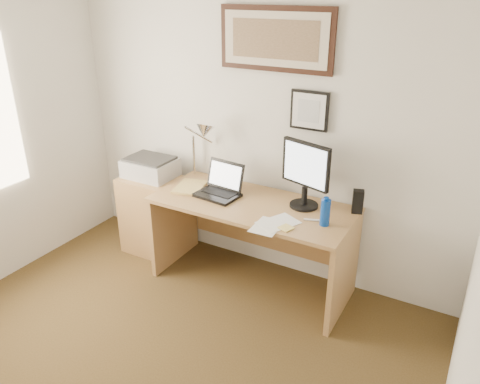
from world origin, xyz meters
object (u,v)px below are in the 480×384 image
Objects in this scene: desk at (257,225)px; lcd_monitor at (305,172)px; side_cabinet at (152,214)px; book at (178,186)px; printer at (150,167)px; laptop at (220,188)px; water_bottle at (325,213)px.

lcd_monitor is (0.38, 0.05, 0.53)m from desk.
side_cabinet is at bearing -176.68° from lcd_monitor.
book is 0.69× the size of printer.
side_cabinet is at bearing 177.79° from laptop.
laptop is at bearing -5.07° from printer.
side_cabinet is 0.55m from book.
side_cabinet is 2.02× the size of laptop.
laptop is at bearing -2.21° from side_cabinet.
water_bottle is 0.38× the size of lcd_monitor.
side_cabinet is 1.40× the size of lcd_monitor.
water_bottle is 0.37m from lcd_monitor.
printer is (-0.39, 0.12, 0.06)m from book.
desk is 1.12m from printer.
desk is 4.42× the size of laptop.
side_cabinet is 1.76m from water_bottle.
book reaches higher than desk.
laptop reaches higher than side_cabinet.
desk is (0.70, 0.11, -0.25)m from book.
desk is 0.65m from lcd_monitor.
side_cabinet is 1.60m from lcd_monitor.
laptop reaches higher than water_bottle.
water_bottle is at bearing -39.86° from lcd_monitor.
desk is at bearing 9.20° from book.
printer is (-0.01, 0.04, 0.45)m from side_cabinet.
desk reaches higher than side_cabinet.
water_bottle is at bearing -1.84° from book.
laptop is at bearing 174.41° from water_bottle.
laptop is (0.77, -0.03, 0.44)m from side_cabinet.
lcd_monitor reaches higher than water_bottle.
desk is at bearing 12.06° from laptop.
book is 0.84× the size of laptop.
desk is (-0.62, 0.16, -0.33)m from water_bottle.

